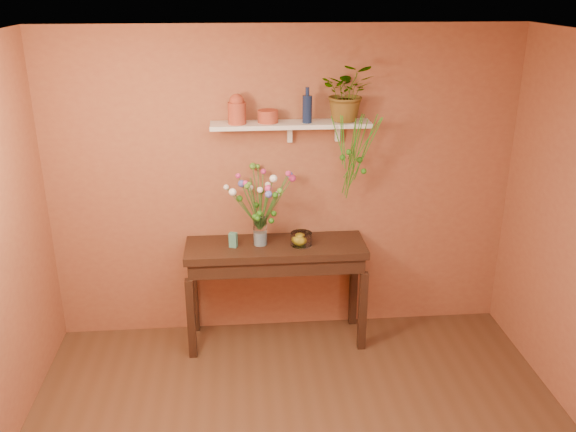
% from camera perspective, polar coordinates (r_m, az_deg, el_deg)
% --- Properties ---
extents(room, '(4.04, 4.04, 2.70)m').
position_cam_1_polar(room, '(3.44, 2.26, -7.75)').
color(room, '#543421').
rests_on(room, ground).
extents(sideboard, '(1.52, 0.49, 0.92)m').
position_cam_1_polar(sideboard, '(5.22, -1.15, -4.01)').
color(sideboard, '#342014').
rests_on(sideboard, ground).
extents(wall_shelf, '(1.30, 0.24, 0.19)m').
position_cam_1_polar(wall_shelf, '(5.00, 0.37, 8.50)').
color(wall_shelf, white).
rests_on(wall_shelf, room).
extents(terracotta_jug, '(0.18, 0.18, 0.24)m').
position_cam_1_polar(terracotta_jug, '(4.93, -4.80, 9.87)').
color(terracotta_jug, '#AC3D25').
rests_on(terracotta_jug, wall_shelf).
extents(terracotta_pot, '(0.18, 0.18, 0.10)m').
position_cam_1_polar(terracotta_pot, '(4.98, -1.89, 9.28)').
color(terracotta_pot, '#AC3D25').
rests_on(terracotta_pot, wall_shelf).
extents(blue_bottle, '(0.10, 0.10, 0.29)m').
position_cam_1_polar(blue_bottle, '(4.96, 1.80, 10.01)').
color(blue_bottle, '#121E40').
rests_on(blue_bottle, wall_shelf).
extents(spider_plant, '(0.46, 0.41, 0.46)m').
position_cam_1_polar(spider_plant, '(5.03, 5.59, 11.43)').
color(spider_plant, '#296815').
rests_on(spider_plant, wall_shelf).
extents(plant_fronds, '(0.39, 0.33, 0.72)m').
position_cam_1_polar(plant_fronds, '(5.00, 6.22, 5.67)').
color(plant_fronds, '#296815').
rests_on(plant_fronds, wall_shelf).
extents(glass_vase, '(0.11, 0.11, 0.24)m').
position_cam_1_polar(glass_vase, '(5.13, -2.61, -1.63)').
color(glass_vase, white).
rests_on(glass_vase, sideboard).
extents(bouquet, '(0.60, 0.66, 0.53)m').
position_cam_1_polar(bouquet, '(4.98, -2.53, 2.35)').
color(bouquet, '#386B28').
rests_on(bouquet, glass_vase).
extents(glass_bowl, '(0.18, 0.18, 0.11)m').
position_cam_1_polar(glass_bowl, '(5.14, 1.25, -2.20)').
color(glass_bowl, white).
rests_on(glass_bowl, sideboard).
extents(lemon, '(0.08, 0.08, 0.08)m').
position_cam_1_polar(lemon, '(5.15, 1.11, -2.21)').
color(lemon, yellow).
rests_on(lemon, glass_bowl).
extents(carton, '(0.08, 0.07, 0.13)m').
position_cam_1_polar(carton, '(5.11, -5.14, -2.24)').
color(carton, teal).
rests_on(carton, sideboard).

